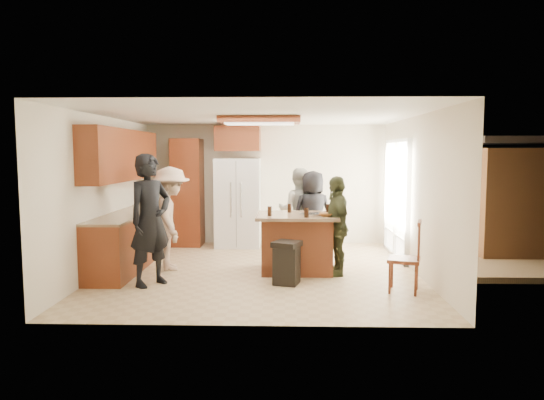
{
  "coord_description": "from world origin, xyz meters",
  "views": [
    {
      "loc": [
        0.42,
        -7.7,
        1.91
      ],
      "look_at": [
        0.2,
        0.12,
        1.15
      ],
      "focal_mm": 32.0,
      "sensor_mm": 36.0,
      "label": 1
    }
  ],
  "objects_px": {
    "person_side_right": "(336,226)",
    "kitchen_island": "(297,242)",
    "person_front_left": "(150,220)",
    "person_behind_right": "(313,213)",
    "trash_bin": "(287,262)",
    "spindle_chair": "(406,260)",
    "person_counter": "(171,218)",
    "refrigerator": "(238,203)",
    "person_behind_left": "(298,211)"
  },
  "relations": [
    {
      "from": "person_behind_left",
      "to": "person_behind_right",
      "type": "relative_size",
      "value": 1.02
    },
    {
      "from": "person_behind_left",
      "to": "refrigerator",
      "type": "distance_m",
      "value": 1.36
    },
    {
      "from": "person_front_left",
      "to": "spindle_chair",
      "type": "xyz_separation_m",
      "value": [
        3.59,
        -0.26,
        -0.5
      ]
    },
    {
      "from": "person_counter",
      "to": "refrigerator",
      "type": "bearing_deg",
      "value": -40.11
    },
    {
      "from": "person_behind_left",
      "to": "kitchen_island",
      "type": "bearing_deg",
      "value": 93.55
    },
    {
      "from": "person_behind_left",
      "to": "spindle_chair",
      "type": "relative_size",
      "value": 1.63
    },
    {
      "from": "person_behind_left",
      "to": "kitchen_island",
      "type": "height_order",
      "value": "person_behind_left"
    },
    {
      "from": "person_behind_right",
      "to": "person_side_right",
      "type": "relative_size",
      "value": 1.02
    },
    {
      "from": "person_counter",
      "to": "spindle_chair",
      "type": "bearing_deg",
      "value": -125.02
    },
    {
      "from": "person_front_left",
      "to": "kitchen_island",
      "type": "height_order",
      "value": "person_front_left"
    },
    {
      "from": "person_counter",
      "to": "spindle_chair",
      "type": "distance_m",
      "value": 3.75
    },
    {
      "from": "person_side_right",
      "to": "kitchen_island",
      "type": "height_order",
      "value": "person_side_right"
    },
    {
      "from": "person_behind_left",
      "to": "person_counter",
      "type": "bearing_deg",
      "value": 39.74
    },
    {
      "from": "person_behind_left",
      "to": "person_counter",
      "type": "height_order",
      "value": "person_counter"
    },
    {
      "from": "person_behind_right",
      "to": "spindle_chair",
      "type": "relative_size",
      "value": 1.59
    },
    {
      "from": "person_side_right",
      "to": "person_counter",
      "type": "distance_m",
      "value": 2.69
    },
    {
      "from": "refrigerator",
      "to": "kitchen_island",
      "type": "xyz_separation_m",
      "value": [
        1.15,
        -2.1,
        -0.43
      ]
    },
    {
      "from": "person_counter",
      "to": "spindle_chair",
      "type": "height_order",
      "value": "person_counter"
    },
    {
      "from": "person_front_left",
      "to": "person_counter",
      "type": "bearing_deg",
      "value": 33.06
    },
    {
      "from": "person_behind_right",
      "to": "person_counter",
      "type": "height_order",
      "value": "person_counter"
    },
    {
      "from": "kitchen_island",
      "to": "trash_bin",
      "type": "relative_size",
      "value": 2.03
    },
    {
      "from": "person_front_left",
      "to": "person_behind_left",
      "type": "height_order",
      "value": "person_front_left"
    },
    {
      "from": "person_counter",
      "to": "person_side_right",
      "type": "bearing_deg",
      "value": -111.91
    },
    {
      "from": "person_front_left",
      "to": "kitchen_island",
      "type": "relative_size",
      "value": 1.49
    },
    {
      "from": "kitchen_island",
      "to": "trash_bin",
      "type": "height_order",
      "value": "kitchen_island"
    },
    {
      "from": "trash_bin",
      "to": "person_side_right",
      "type": "bearing_deg",
      "value": 36.23
    },
    {
      "from": "person_behind_right",
      "to": "spindle_chair",
      "type": "xyz_separation_m",
      "value": [
        1.14,
        -2.36,
        -0.34
      ]
    },
    {
      "from": "trash_bin",
      "to": "spindle_chair",
      "type": "distance_m",
      "value": 1.68
    },
    {
      "from": "person_behind_right",
      "to": "trash_bin",
      "type": "xyz_separation_m",
      "value": [
        -0.49,
        -1.99,
        -0.47
      ]
    },
    {
      "from": "person_counter",
      "to": "refrigerator",
      "type": "relative_size",
      "value": 0.94
    },
    {
      "from": "person_front_left",
      "to": "person_side_right",
      "type": "height_order",
      "value": "person_front_left"
    },
    {
      "from": "refrigerator",
      "to": "spindle_chair",
      "type": "xyz_separation_m",
      "value": [
        2.62,
        -3.24,
        -0.45
      ]
    },
    {
      "from": "person_behind_left",
      "to": "kitchen_island",
      "type": "relative_size",
      "value": 1.27
    },
    {
      "from": "person_side_right",
      "to": "kitchen_island",
      "type": "xyz_separation_m",
      "value": [
        -0.62,
        0.2,
        -0.3
      ]
    },
    {
      "from": "person_side_right",
      "to": "kitchen_island",
      "type": "bearing_deg",
      "value": -116.46
    },
    {
      "from": "person_front_left",
      "to": "refrigerator",
      "type": "relative_size",
      "value": 1.06
    },
    {
      "from": "person_side_right",
      "to": "trash_bin",
      "type": "distance_m",
      "value": 1.07
    },
    {
      "from": "kitchen_island",
      "to": "person_behind_left",
      "type": "bearing_deg",
      "value": 87.59
    },
    {
      "from": "person_front_left",
      "to": "kitchen_island",
      "type": "xyz_separation_m",
      "value": [
        2.12,
        0.88,
        -0.48
      ]
    },
    {
      "from": "person_front_left",
      "to": "spindle_chair",
      "type": "bearing_deg",
      "value": -57.31
    },
    {
      "from": "person_side_right",
      "to": "spindle_chair",
      "type": "distance_m",
      "value": 1.31
    },
    {
      "from": "person_behind_left",
      "to": "trash_bin",
      "type": "relative_size",
      "value": 2.58
    },
    {
      "from": "person_front_left",
      "to": "spindle_chair",
      "type": "relative_size",
      "value": 1.91
    },
    {
      "from": "trash_bin",
      "to": "spindle_chair",
      "type": "xyz_separation_m",
      "value": [
        1.63,
        -0.37,
        0.13
      ]
    },
    {
      "from": "person_behind_left",
      "to": "spindle_chair",
      "type": "bearing_deg",
      "value": 123.98
    },
    {
      "from": "person_behind_right",
      "to": "spindle_chair",
      "type": "bearing_deg",
      "value": 97.93
    },
    {
      "from": "person_counter",
      "to": "person_front_left",
      "type": "bearing_deg",
      "value": 160.26
    },
    {
      "from": "person_front_left",
      "to": "refrigerator",
      "type": "bearing_deg",
      "value": 18.82
    },
    {
      "from": "person_front_left",
      "to": "trash_bin",
      "type": "xyz_separation_m",
      "value": [
        1.96,
        0.11,
        -0.63
      ]
    },
    {
      "from": "person_behind_right",
      "to": "person_counter",
      "type": "bearing_deg",
      "value": 7.66
    }
  ]
}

